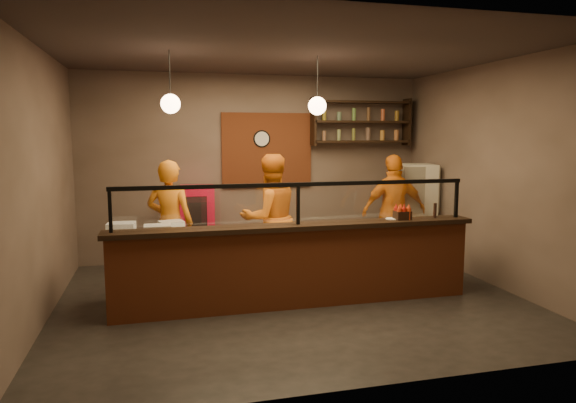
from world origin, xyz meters
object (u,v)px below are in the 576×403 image
object	(u,v)px
cook_mid	(270,218)
red_cooler	(198,225)
pizza_dough	(330,226)
cook_right	(394,211)
condiment_caddy	(402,215)
wall_clock	(262,139)
cook_left	(170,223)
fridge	(412,212)
pepper_mill	(435,210)

from	to	relation	value
cook_mid	red_cooler	xyz separation A→B (m)	(-0.97, 1.20, -0.28)
cook_mid	pizza_dough	size ratio (longest dim) A/B	4.07
cook_right	condiment_caddy	xyz separation A→B (m)	(-0.62, -1.50, 0.19)
cook_right	wall_clock	bearing A→B (deg)	-30.97
red_cooler	condiment_caddy	bearing A→B (deg)	-38.59
cook_mid	cook_left	bearing A→B (deg)	-15.69
condiment_caddy	cook_left	bearing A→B (deg)	155.93
fridge	cook_mid	bearing A→B (deg)	-155.67
cook_left	pizza_dough	size ratio (longest dim) A/B	3.92
fridge	pizza_dough	xyz separation A→B (m)	(-1.97, -1.33, 0.07)
cook_right	condiment_caddy	bearing A→B (deg)	69.24
wall_clock	pepper_mill	bearing A→B (deg)	-56.10
cook_left	pepper_mill	size ratio (longest dim) A/B	9.26
condiment_caddy	pepper_mill	bearing A→B (deg)	3.20
fridge	condiment_caddy	bearing A→B (deg)	-111.35
cook_mid	pepper_mill	world-z (taller)	cook_mid
cook_mid	wall_clock	bearing A→B (deg)	-109.33
fridge	pizza_dough	bearing A→B (deg)	-136.22
red_cooler	pepper_mill	distance (m)	3.87
cook_right	red_cooler	world-z (taller)	cook_right
wall_clock	pepper_mill	world-z (taller)	wall_clock
pizza_dough	fridge	bearing A→B (deg)	34.02
cook_left	pizza_dough	bearing A→B (deg)	-178.02
wall_clock	pizza_dough	distance (m)	2.51
cook_left	fridge	bearing A→B (deg)	-151.31
cook_right	fridge	distance (m)	0.71
cook_mid	fridge	xyz separation A→B (m)	(2.69, 0.70, -0.11)
condiment_caddy	fridge	bearing A→B (deg)	58.89
wall_clock	cook_left	xyz separation A→B (m)	(-1.63, -1.42, -1.19)
wall_clock	cook_left	distance (m)	2.47
red_cooler	pizza_dough	distance (m)	2.50
cook_mid	condiment_caddy	xyz separation A→B (m)	(1.52, -1.24, 0.17)
red_cooler	pepper_mill	bearing A→B (deg)	-33.10
wall_clock	condiment_caddy	size ratio (longest dim) A/B	1.49
cook_left	cook_right	distance (m)	3.59
pepper_mill	cook_right	bearing A→B (deg)	85.27
cook_left	cook_mid	bearing A→B (deg)	-163.11
pepper_mill	fridge	bearing A→B (deg)	70.60
fridge	condiment_caddy	distance (m)	2.28
cook_mid	cook_right	bearing A→B (deg)	174.68
cook_mid	red_cooler	size ratio (longest dim) A/B	1.42
cook_right	cook_left	bearing A→B (deg)	4.47
wall_clock	red_cooler	bearing A→B (deg)	-165.05
cook_left	cook_right	size ratio (longest dim) A/B	0.98
fridge	pepper_mill	xyz separation A→B (m)	(-0.67, -1.91, 0.33)
pizza_dough	red_cooler	bearing A→B (deg)	132.79
cook_mid	fridge	distance (m)	2.78
wall_clock	cook_left	world-z (taller)	wall_clock
cook_mid	cook_right	distance (m)	2.15
wall_clock	fridge	bearing A→B (deg)	-17.99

